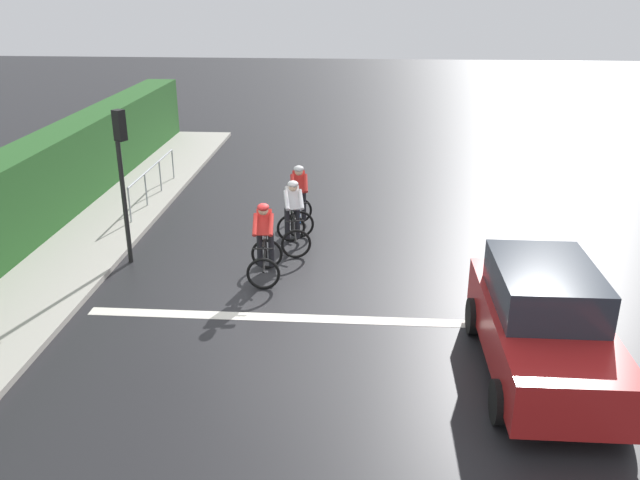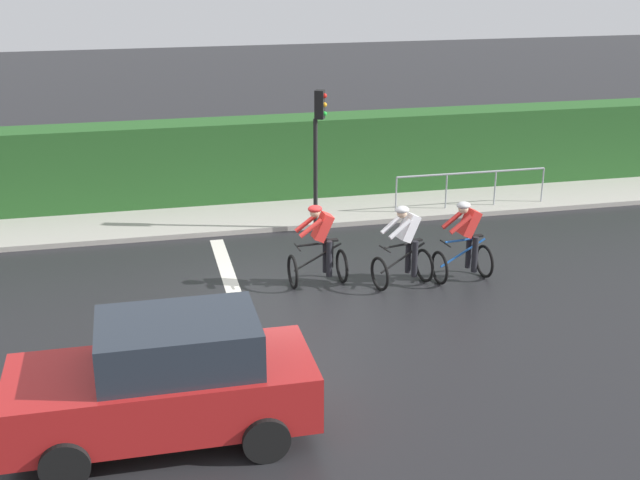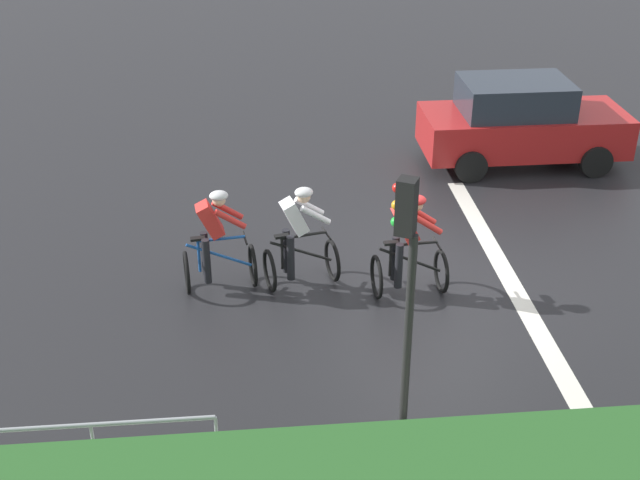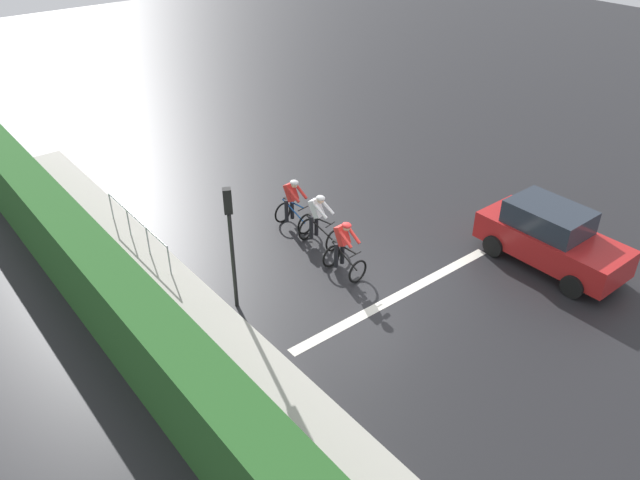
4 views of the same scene
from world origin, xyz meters
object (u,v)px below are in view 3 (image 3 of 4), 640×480
Objects in this scene: cyclist_lead at (216,243)px; traffic_light_near_crossing at (406,273)px; cyclist_mid at (408,248)px; cyclist_second at (299,240)px; car_red at (521,123)px; pedestrian_railing_kerbside at (30,443)px.

traffic_light_near_crossing reaches higher than cyclist_lead.
cyclist_lead and cyclist_mid have the same top height.
cyclist_lead is 1.00× the size of cyclist_second.
traffic_light_near_crossing reaches higher than car_red.
traffic_light_near_crossing reaches higher than cyclist_second.
traffic_light_near_crossing is 0.84× the size of pedestrian_railing_kerbside.
cyclist_mid is 0.40× the size of car_red.
cyclist_second is 0.42× the size of pedestrian_railing_kerbside.
car_red reaches higher than cyclist_second.
cyclist_second is at bearing -36.67° from pedestrian_railing_kerbside.
cyclist_mid is 6.11m from pedestrian_railing_kerbside.
cyclist_mid is (-0.41, -1.62, 0.00)m from cyclist_second.
cyclist_lead and cyclist_second have the same top height.
cyclist_mid is 0.50× the size of traffic_light_near_crossing.
traffic_light_near_crossing is (-3.47, -0.95, 1.43)m from cyclist_second.
cyclist_mid is at bearing -12.28° from traffic_light_near_crossing.
cyclist_mid is (-0.42, -2.88, 0.00)m from cyclist_lead.
car_red is at bearing -26.25° from traffic_light_near_crossing.
pedestrian_railing_kerbside is (-3.82, 4.77, 0.01)m from cyclist_mid.
car_red is 8.90m from traffic_light_near_crossing.
car_red is at bearing -33.73° from cyclist_mid.
cyclist_mid is 0.42× the size of pedestrian_railing_kerbside.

